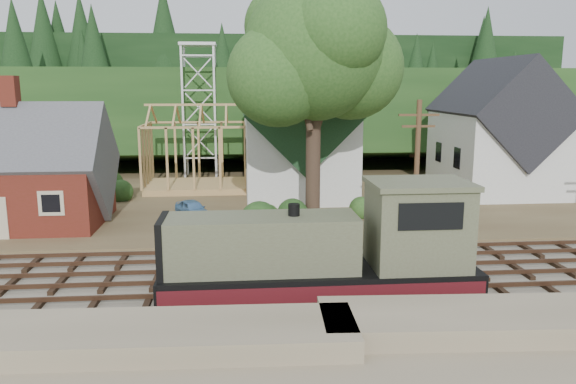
{
  "coord_description": "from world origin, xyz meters",
  "views": [
    {
      "loc": [
        -2.58,
        -24.02,
        8.77
      ],
      "look_at": [
        0.09,
        6.0,
        3.0
      ],
      "focal_mm": 35.0,
      "sensor_mm": 36.0,
      "label": 1
    }
  ],
  "objects": [
    {
      "name": "ground",
      "position": [
        0.0,
        0.0,
        0.0
      ],
      "size": [
        140.0,
        140.0,
        0.0
      ],
      "primitive_type": "plane",
      "color": "#384C1E",
      "rests_on": "ground"
    },
    {
      "name": "embankment",
      "position": [
        0.0,
        -8.5,
        0.0
      ],
      "size": [
        64.0,
        5.0,
        1.6
      ],
      "primitive_type": "cube",
      "color": "#7F7259",
      "rests_on": "ground"
    },
    {
      "name": "railroad_bed",
      "position": [
        0.0,
        0.0,
        0.08
      ],
      "size": [
        64.0,
        11.0,
        0.16
      ],
      "primitive_type": "cube",
      "color": "#726B5B",
      "rests_on": "ground"
    },
    {
      "name": "village_flat",
      "position": [
        0.0,
        18.0,
        0.15
      ],
      "size": [
        64.0,
        26.0,
        0.3
      ],
      "primitive_type": "cube",
      "color": "brown",
      "rests_on": "ground"
    },
    {
      "name": "hillside",
      "position": [
        0.0,
        42.0,
        0.0
      ],
      "size": [
        70.0,
        28.96,
        12.74
      ],
      "primitive_type": "cube",
      "rotation": [
        -0.17,
        0.0,
        0.0
      ],
      "color": "#1E3F19",
      "rests_on": "ground"
    },
    {
      "name": "ridge",
      "position": [
        0.0,
        58.0,
        0.0
      ],
      "size": [
        80.0,
        20.0,
        12.0
      ],
      "primitive_type": "cube",
      "color": "black",
      "rests_on": "ground"
    },
    {
      "name": "depot",
      "position": [
        -16.0,
        11.0,
        3.21
      ],
      "size": [
        10.8,
        7.41,
        9.0
      ],
      "color": "#582014",
      "rests_on": "village_flat"
    },
    {
      "name": "church",
      "position": [
        2.0,
        19.68,
        5.18
      ],
      "size": [
        8.4,
        15.17,
        13.0
      ],
      "color": "silver",
      "rests_on": "village_flat"
    },
    {
      "name": "farmhouse",
      "position": [
        18.0,
        19.0,
        4.87
      ],
      "size": [
        8.4,
        10.8,
        10.6
      ],
      "color": "silver",
      "rests_on": "village_flat"
    },
    {
      "name": "timber_frame",
      "position": [
        -6.0,
        22.0,
        3.27
      ],
      "size": [
        8.2,
        6.2,
        6.99
      ],
      "color": "tan",
      "rests_on": "village_flat"
    },
    {
      "name": "lattice_tower",
      "position": [
        -6.0,
        28.0,
        10.03
      ],
      "size": [
        3.2,
        3.2,
        12.12
      ],
      "color": "silver",
      "rests_on": "village_flat"
    },
    {
      "name": "big_tree",
      "position": [
        2.17,
        10.08,
        10.22
      ],
      "size": [
        10.9,
        8.4,
        14.7
      ],
      "color": "#38281E",
      "rests_on": "village_flat"
    },
    {
      "name": "telegraph_pole_near",
      "position": [
        7.0,
        5.2,
        4.25
      ],
      "size": [
        2.2,
        0.28,
        8.0
      ],
      "color": "#4C331E",
      "rests_on": "ground"
    },
    {
      "name": "locomotive",
      "position": [
        1.02,
        -3.0,
        2.17
      ],
      "size": [
        12.33,
        3.08,
        4.92
      ],
      "color": "black",
      "rests_on": "railroad_bed"
    },
    {
      "name": "car_blue",
      "position": [
        -5.59,
        11.74,
        0.88
      ],
      "size": [
        2.78,
        3.63,
        1.15
      ],
      "primitive_type": "imported",
      "rotation": [
        0.0,
        0.0,
        0.48
      ],
      "color": "#5586B7",
      "rests_on": "village_flat"
    }
  ]
}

